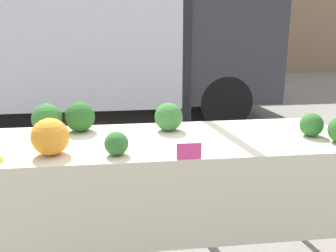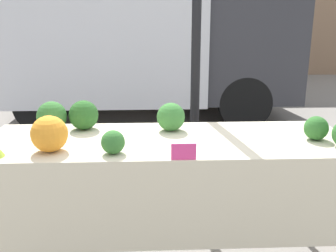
{
  "view_description": "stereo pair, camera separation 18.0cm",
  "coord_description": "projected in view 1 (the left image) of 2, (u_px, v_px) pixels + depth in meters",
  "views": [
    {
      "loc": [
        -0.28,
        -2.18,
        1.62
      ],
      "look_at": [
        0.0,
        0.0,
        0.97
      ],
      "focal_mm": 42.0,
      "sensor_mm": 36.0,
      "label": 1
    },
    {
      "loc": [
        -0.1,
        -2.2,
        1.62
      ],
      "look_at": [
        0.0,
        0.0,
        0.97
      ],
      "focal_mm": 42.0,
      "sensor_mm": 36.0,
      "label": 2
    }
  ],
  "objects": [
    {
      "name": "price_sign",
      "position": [
        189.0,
        151.0,
        1.99
      ],
      "size": [
        0.13,
        0.01,
        0.09
      ],
      "color": "#E53D84",
      "rests_on": "market_table"
    },
    {
      "name": "broccoli_head_4",
      "position": [
        80.0,
        117.0,
        2.44
      ],
      "size": [
        0.19,
        0.19,
        0.19
      ],
      "color": "#285B23",
      "rests_on": "market_table"
    },
    {
      "name": "broccoli_head_3",
      "position": [
        312.0,
        125.0,
        2.36
      ],
      "size": [
        0.14,
        0.14,
        0.14
      ],
      "color": "#2D6628",
      "rests_on": "market_table"
    },
    {
      "name": "market_table",
      "position": [
        169.0,
        162.0,
        2.29
      ],
      "size": [
        2.15,
        0.7,
        0.89
      ],
      "color": "beige",
      "rests_on": "ground_plane"
    },
    {
      "name": "broccoli_head_0",
      "position": [
        169.0,
        117.0,
        2.46
      ],
      "size": [
        0.18,
        0.18,
        0.18
      ],
      "color": "#387533",
      "rests_on": "market_table"
    },
    {
      "name": "orange_cauliflower",
      "position": [
        50.0,
        137.0,
        2.04
      ],
      "size": [
        0.2,
        0.2,
        0.2
      ],
      "color": "orange",
      "rests_on": "market_table"
    },
    {
      "name": "broccoli_head_5",
      "position": [
        47.0,
        119.0,
        2.4
      ],
      "size": [
        0.19,
        0.19,
        0.19
      ],
      "color": "#336B2D",
      "rests_on": "market_table"
    },
    {
      "name": "broccoli_head_1",
      "position": [
        116.0,
        144.0,
        2.05
      ],
      "size": [
        0.13,
        0.13,
        0.13
      ],
      "color": "#336B2D",
      "rests_on": "market_table"
    },
    {
      "name": "tent_pole",
      "position": [
        187.0,
        68.0,
        2.97
      ],
      "size": [
        0.07,
        0.07,
        2.41
      ],
      "color": "black",
      "rests_on": "ground_plane"
    },
    {
      "name": "parked_truck",
      "position": [
        116.0,
        31.0,
        5.97
      ],
      "size": [
        4.3,
        2.14,
        2.48
      ],
      "color": "silver",
      "rests_on": "ground_plane"
    }
  ]
}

